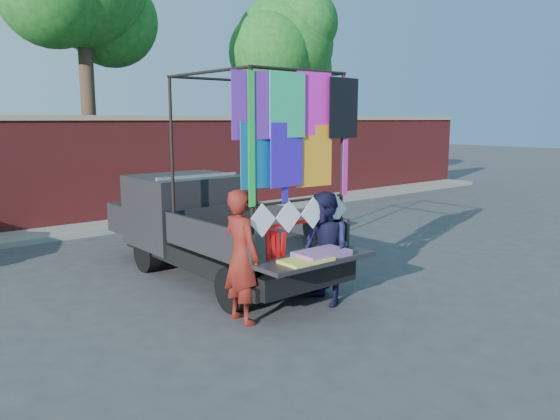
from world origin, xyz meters
TOP-DOWN VIEW (x-y plane):
  - ground at (0.00, 0.00)m, footprint 90.00×90.00m
  - brick_wall at (0.00, 7.00)m, footprint 30.00×0.45m
  - curb at (0.00, 6.30)m, footprint 30.00×1.20m
  - tree_right at (7.52, 8.12)m, footprint 4.20×3.30m
  - pickup_truck at (0.43, 1.85)m, footprint 1.99×4.99m
  - woman at (-0.41, -0.46)m, footprint 0.42×0.62m
  - man at (0.85, -0.64)m, footprint 0.67×0.81m
  - streamer_bundle at (0.12, -0.56)m, footprint 0.95×0.07m

SIDE VIEW (x-z plane):
  - ground at x=0.00m, z-range 0.00..0.00m
  - curb at x=0.00m, z-range 0.00..0.12m
  - man at x=0.85m, z-range 0.00..1.55m
  - pickup_truck at x=0.43m, z-range -0.78..2.36m
  - woman at x=-0.41m, z-range 0.00..1.68m
  - streamer_bundle at x=0.12m, z-range 0.66..1.32m
  - brick_wall at x=0.00m, z-range 0.02..2.63m
  - tree_right at x=7.52m, z-range 1.44..8.06m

